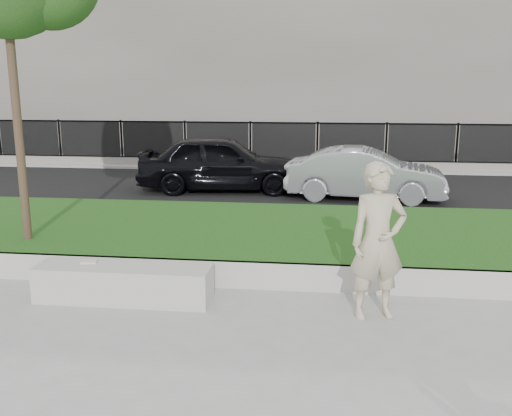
# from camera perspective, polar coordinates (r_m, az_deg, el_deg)

# --- Properties ---
(ground) EXTENTS (90.00, 90.00, 0.00)m
(ground) POSITION_cam_1_polar(r_m,az_deg,el_deg) (7.49, -7.84, -10.51)
(ground) COLOR gray
(ground) RESTS_ON ground
(grass_bank) EXTENTS (34.00, 4.00, 0.40)m
(grass_bank) POSITION_cam_1_polar(r_m,az_deg,el_deg) (10.20, -3.67, -2.90)
(grass_bank) COLOR black
(grass_bank) RESTS_ON ground
(grass_kerb) EXTENTS (34.00, 0.08, 0.40)m
(grass_kerb) POSITION_cam_1_polar(r_m,az_deg,el_deg) (8.36, -6.09, -6.49)
(grass_kerb) COLOR #ACA9A1
(grass_kerb) RESTS_ON ground
(street) EXTENTS (34.00, 7.00, 0.04)m
(street) POSITION_cam_1_polar(r_m,az_deg,el_deg) (15.54, -0.01, 1.88)
(street) COLOR black
(street) RESTS_ON ground
(far_pavement) EXTENTS (34.00, 3.00, 0.12)m
(far_pavement) POSITION_cam_1_polar(r_m,az_deg,el_deg) (19.95, 1.52, 4.41)
(far_pavement) COLOR gray
(far_pavement) RESTS_ON ground
(iron_fence) EXTENTS (32.00, 0.30, 1.50)m
(iron_fence) POSITION_cam_1_polar(r_m,az_deg,el_deg) (18.89, 1.25, 5.42)
(iron_fence) COLOR slate
(iron_fence) RESTS_ON far_pavement
(building_facade) EXTENTS (34.00, 10.00, 10.00)m
(building_facade) POSITION_cam_1_polar(r_m,az_deg,el_deg) (26.79, 3.02, 17.11)
(building_facade) COLOR #5F5953
(building_facade) RESTS_ON ground
(stone_bench) EXTENTS (2.38, 0.59, 0.49)m
(stone_bench) POSITION_cam_1_polar(r_m,az_deg,el_deg) (8.00, -13.08, -7.33)
(stone_bench) COLOR #ACA9A1
(stone_bench) RESTS_ON ground
(man) EXTENTS (0.83, 0.66, 1.98)m
(man) POSITION_cam_1_polar(r_m,az_deg,el_deg) (7.21, 12.09, -3.29)
(man) COLOR #B8AA8E
(man) RESTS_ON ground
(book) EXTENTS (0.24, 0.20, 0.02)m
(book) POSITION_cam_1_polar(r_m,az_deg,el_deg) (8.19, -16.37, -5.17)
(book) COLOR beige
(book) RESTS_ON stone_bench
(car_dark) EXTENTS (4.50, 2.17, 1.48)m
(car_dark) POSITION_cam_1_polar(r_m,az_deg,el_deg) (15.19, -3.51, 4.52)
(car_dark) COLOR black
(car_dark) RESTS_ON street
(car_silver) EXTENTS (3.97, 1.71, 1.27)m
(car_silver) POSITION_cam_1_polar(r_m,az_deg,el_deg) (14.30, 10.86, 3.37)
(car_silver) COLOR #999DA1
(car_silver) RESTS_ON street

